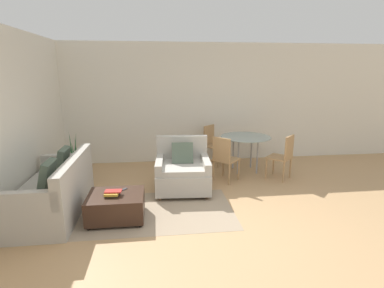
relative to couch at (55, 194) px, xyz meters
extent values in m
plane|color=tan|center=(2.38, -0.87, -0.31)|extent=(20.00, 20.00, 0.00)
cube|color=silver|center=(2.38, 2.55, 1.07)|extent=(12.00, 0.06, 2.75)
cube|color=silver|center=(-0.55, 0.63, 1.07)|extent=(0.06, 12.00, 2.75)
cube|color=gray|center=(1.47, -0.15, -0.31)|extent=(2.46, 1.47, 0.00)
cube|color=brown|center=(1.47, -0.59, -0.30)|extent=(2.41, 0.05, 0.00)
cube|color=brown|center=(1.47, -0.29, -0.30)|extent=(2.41, 0.05, 0.00)
cube|color=brown|center=(1.47, 0.00, -0.30)|extent=(2.41, 0.05, 0.00)
cube|color=brown|center=(1.47, 0.29, -0.30)|extent=(2.41, 0.05, 0.00)
cube|color=#B2ADA3|center=(-0.05, 0.00, -0.09)|extent=(0.87, 1.81, 0.43)
cube|color=#B2ADA3|center=(0.32, 0.00, 0.34)|extent=(0.14, 1.81, 0.43)
cube|color=#B2ADA3|center=(-0.05, 0.84, 0.25)|extent=(0.80, 0.12, 0.26)
cube|color=#B2ADA3|center=(-0.05, -0.85, 0.25)|extent=(0.80, 0.12, 0.26)
cube|color=#4C5B4C|center=(0.04, 0.40, 0.40)|extent=(0.19, 0.40, 0.41)
cube|color=#4C5B4C|center=(0.04, -0.32, 0.40)|extent=(0.19, 0.40, 0.41)
cube|color=#B2ADA3|center=(2.00, 0.62, -0.08)|extent=(1.00, 0.99, 0.35)
cube|color=#B2ADA3|center=(2.00, 0.59, 0.15)|extent=(0.75, 0.85, 0.10)
cube|color=#B2ADA3|center=(2.03, 1.03, 0.36)|extent=(0.95, 0.18, 0.53)
cube|color=#B2ADA3|center=(1.59, 0.65, 0.20)|extent=(0.17, 0.86, 0.20)
cube|color=#B2ADA3|center=(2.41, 0.60, 0.20)|extent=(0.17, 0.86, 0.20)
cylinder|color=brown|center=(1.59, 0.26, -0.28)|extent=(0.05, 0.05, 0.06)
cylinder|color=brown|center=(2.37, 0.21, -0.28)|extent=(0.05, 0.05, 0.06)
cylinder|color=brown|center=(1.63, 1.03, -0.28)|extent=(0.05, 0.05, 0.06)
cylinder|color=brown|center=(2.42, 0.98, -0.28)|extent=(0.05, 0.05, 0.06)
cube|color=#4C5B4C|center=(2.01, 0.74, 0.37)|extent=(0.39, 0.23, 0.39)
cube|color=#382319|center=(0.94, -0.32, -0.10)|extent=(0.80, 0.67, 0.34)
cylinder|color=black|center=(0.59, -0.60, -0.29)|extent=(0.04, 0.04, 0.04)
cylinder|color=black|center=(1.29, -0.60, -0.29)|extent=(0.04, 0.04, 0.04)
cylinder|color=black|center=(0.59, -0.03, -0.29)|extent=(0.04, 0.04, 0.04)
cylinder|color=black|center=(1.29, -0.03, -0.29)|extent=(0.04, 0.04, 0.04)
cube|color=black|center=(0.90, -0.36, 0.08)|extent=(0.20, 0.15, 0.02)
cube|color=gold|center=(0.90, -0.36, 0.11)|extent=(0.21, 0.19, 0.03)
cube|color=#B72D28|center=(0.92, -0.34, 0.14)|extent=(0.24, 0.15, 0.02)
cube|color=#333338|center=(1.03, -0.15, 0.08)|extent=(0.12, 0.13, 0.01)
cube|color=black|center=(0.89, -0.20, 0.08)|extent=(0.05, 0.14, 0.01)
cylinder|color=#333338|center=(-0.04, 1.39, -0.19)|extent=(0.38, 0.38, 0.25)
cylinder|color=black|center=(-0.04, 1.39, -0.07)|extent=(0.35, 0.35, 0.02)
cone|color=#286033|center=(0.01, 1.39, 0.26)|extent=(0.05, 0.14, 0.64)
cone|color=#286033|center=(-0.03, 1.45, 0.30)|extent=(0.15, 0.06, 0.73)
cone|color=#286033|center=(-0.11, 1.44, 0.24)|extent=(0.06, 0.06, 0.61)
cone|color=#286033|center=(-0.08, 1.36, 0.31)|extent=(0.10, 0.11, 0.76)
cone|color=#286033|center=(-0.04, 1.36, 0.22)|extent=(0.11, 0.05, 0.57)
cylinder|color=#8C9E99|center=(3.44, 1.58, 0.45)|extent=(1.06, 1.06, 0.01)
cylinder|color=#99999E|center=(3.23, 1.38, 0.07)|extent=(0.04, 0.04, 0.75)
cylinder|color=#99999E|center=(3.64, 1.38, 0.07)|extent=(0.04, 0.04, 0.75)
cylinder|color=#99999E|center=(3.23, 1.79, 0.07)|extent=(0.04, 0.04, 0.75)
cylinder|color=#99999E|center=(3.64, 1.79, 0.07)|extent=(0.04, 0.04, 0.75)
cube|color=tan|center=(2.90, 1.05, 0.13)|extent=(0.59, 0.59, 0.03)
cube|color=tan|center=(2.76, 0.91, 0.37)|extent=(0.29, 0.29, 0.45)
cylinder|color=tan|center=(3.15, 1.05, -0.10)|extent=(0.03, 0.03, 0.42)
cylinder|color=tan|center=(2.90, 1.30, -0.10)|extent=(0.03, 0.03, 0.42)
cylinder|color=tan|center=(2.90, 0.79, -0.10)|extent=(0.03, 0.03, 0.42)
cylinder|color=tan|center=(2.64, 1.05, -0.10)|extent=(0.03, 0.03, 0.42)
cube|color=tan|center=(3.97, 1.05, 0.13)|extent=(0.59, 0.59, 0.03)
cube|color=tan|center=(4.11, 0.91, 0.37)|extent=(0.29, 0.29, 0.45)
cylinder|color=tan|center=(3.97, 1.30, -0.10)|extent=(0.03, 0.03, 0.42)
cylinder|color=tan|center=(3.72, 1.05, -0.10)|extent=(0.03, 0.03, 0.42)
cylinder|color=tan|center=(4.23, 1.05, -0.10)|extent=(0.03, 0.03, 0.42)
cylinder|color=tan|center=(3.97, 0.79, -0.10)|extent=(0.03, 0.03, 0.42)
cube|color=tan|center=(2.90, 2.12, 0.13)|extent=(0.59, 0.59, 0.03)
cube|color=tan|center=(2.76, 2.26, 0.37)|extent=(0.29, 0.29, 0.45)
cylinder|color=tan|center=(2.90, 1.87, -0.10)|extent=(0.03, 0.03, 0.42)
cylinder|color=tan|center=(3.15, 2.12, -0.10)|extent=(0.03, 0.03, 0.42)
cylinder|color=tan|center=(2.64, 2.12, -0.10)|extent=(0.03, 0.03, 0.42)
cylinder|color=tan|center=(2.90, 2.38, -0.10)|extent=(0.03, 0.03, 0.42)
camera|label=1|loc=(1.55, -4.44, 1.80)|focal=28.00mm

